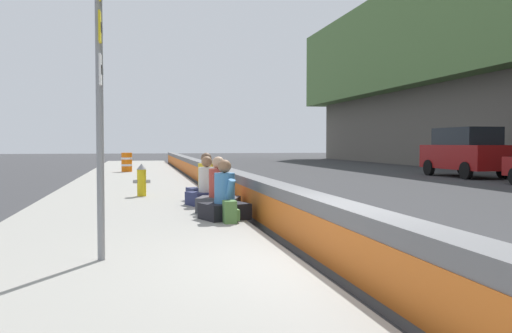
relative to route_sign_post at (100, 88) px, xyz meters
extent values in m
plane|color=#353538|center=(-0.77, -2.84, -2.23)|extent=(160.00, 160.00, 0.00)
cube|color=gray|center=(-0.77, -0.19, -2.16)|extent=(80.00, 4.40, 0.14)
cube|color=slate|center=(-0.77, -2.84, -1.81)|extent=(76.00, 0.44, 0.85)
cube|color=orange|center=(-0.77, -2.61, -1.85)|extent=(74.48, 0.01, 0.54)
cylinder|color=gray|center=(0.00, 0.01, -0.29)|extent=(0.09, 0.09, 3.60)
cube|color=yellow|center=(0.00, -0.01, 0.71)|extent=(0.44, 0.02, 0.36)
cube|color=black|center=(0.00, -0.03, 0.71)|extent=(0.30, 0.01, 0.10)
cube|color=white|center=(0.00, -0.01, 0.21)|extent=(0.44, 0.02, 0.36)
cube|color=black|center=(0.00, -0.03, 0.21)|extent=(0.30, 0.01, 0.10)
cylinder|color=gold|center=(8.29, -0.51, -1.73)|extent=(0.24, 0.24, 0.72)
cone|color=gray|center=(8.29, -0.51, -1.29)|extent=(0.26, 0.26, 0.16)
cylinder|color=gray|center=(8.29, -0.68, -1.70)|extent=(0.10, 0.12, 0.10)
cylinder|color=gray|center=(8.29, -0.34, -1.70)|extent=(0.10, 0.12, 0.10)
cube|color=black|center=(3.33, -2.02, -1.94)|extent=(0.91, 0.98, 0.30)
cylinder|color=#427FB7|center=(3.33, -2.02, -1.51)|extent=(0.38, 0.38, 0.57)
sphere|color=#8E6647|center=(3.33, -2.02, -1.10)|extent=(0.25, 0.25, 0.25)
cylinder|color=#427FB7|center=(3.53, -1.95, -1.57)|extent=(0.32, 0.22, 0.50)
cylinder|color=#427FB7|center=(3.14, -2.09, -1.57)|extent=(0.32, 0.22, 0.50)
cube|color=#424247|center=(4.45, -2.06, -1.94)|extent=(0.93, 1.01, 0.31)
cylinder|color=#AD3D33|center=(4.45, -2.06, -1.49)|extent=(0.39, 0.39, 0.58)
sphere|color=tan|center=(4.45, -2.06, -1.07)|extent=(0.26, 0.26, 0.26)
cylinder|color=#AD3D33|center=(4.66, -2.13, -1.55)|extent=(0.33, 0.23, 0.51)
cylinder|color=#AD3D33|center=(4.25, -1.98, -1.55)|extent=(0.33, 0.23, 0.51)
cube|color=#23284C|center=(5.79, -1.97, -1.94)|extent=(0.92, 0.99, 0.30)
cylinder|color=beige|center=(5.79, -1.97, -1.50)|extent=(0.39, 0.39, 0.57)
sphere|color=#8E6647|center=(5.79, -1.97, -1.09)|extent=(0.25, 0.25, 0.25)
cylinder|color=beige|center=(5.99, -1.90, -1.56)|extent=(0.32, 0.22, 0.50)
cylinder|color=beige|center=(5.58, -2.04, -1.56)|extent=(0.32, 0.22, 0.50)
cube|color=#23284C|center=(6.76, -2.07, -1.93)|extent=(0.88, 0.98, 0.32)
cylinder|color=gold|center=(6.76, -2.07, -1.47)|extent=(0.41, 0.41, 0.60)
sphere|color=brown|center=(6.76, -2.07, -1.04)|extent=(0.27, 0.27, 0.27)
cylinder|color=gold|center=(6.98, -2.03, -1.53)|extent=(0.33, 0.20, 0.53)
cylinder|color=gold|center=(6.54, -2.12, -1.53)|extent=(0.33, 0.20, 0.53)
cube|color=#4C7A3D|center=(2.81, -2.03, -1.89)|extent=(0.32, 0.22, 0.40)
cube|color=#4C7A3D|center=(2.81, -2.17, -1.95)|extent=(0.22, 0.06, 0.20)
cylinder|color=orange|center=(21.54, 0.17, -1.62)|extent=(0.52, 0.52, 0.95)
cylinder|color=white|center=(21.54, 0.17, -1.43)|extent=(0.54, 0.54, 0.10)
cylinder|color=white|center=(21.54, 0.17, -1.76)|extent=(0.54, 0.54, 0.10)
cube|color=maroon|center=(16.28, -15.15, -1.30)|extent=(4.83, 1.99, 1.10)
cube|color=black|center=(16.18, -15.15, -0.35)|extent=(3.13, 1.77, 0.80)
cylinder|color=black|center=(17.80, -14.20, -1.85)|extent=(0.76, 0.23, 0.76)
cylinder|color=black|center=(17.82, -16.04, -1.85)|extent=(0.76, 0.23, 0.76)
cylinder|color=black|center=(14.73, -14.25, -1.85)|extent=(0.76, 0.23, 0.76)
cylinder|color=black|center=(14.75, -16.09, -1.85)|extent=(0.76, 0.23, 0.76)
camera|label=1|loc=(-7.03, -0.46, -0.67)|focal=39.32mm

